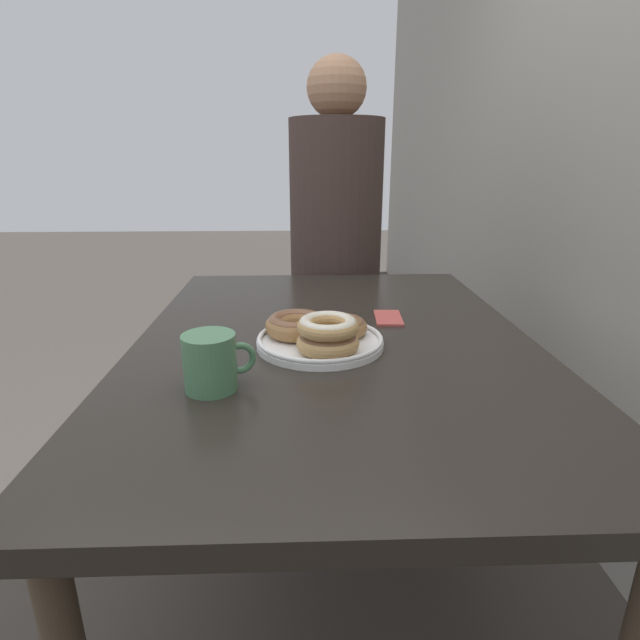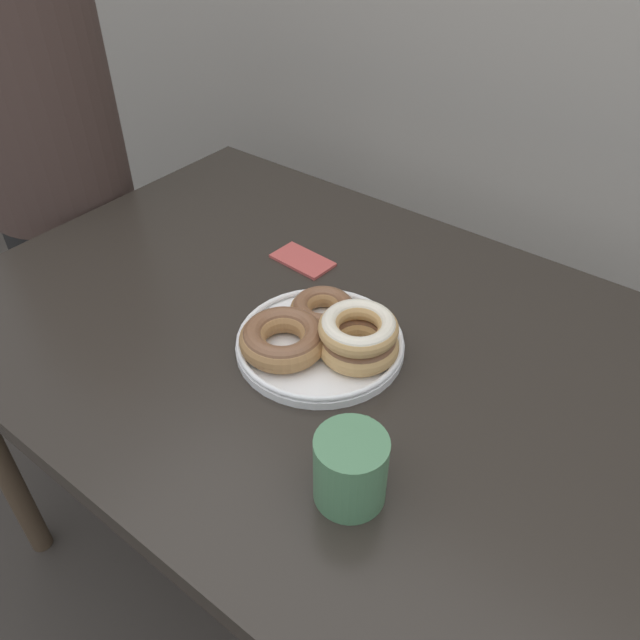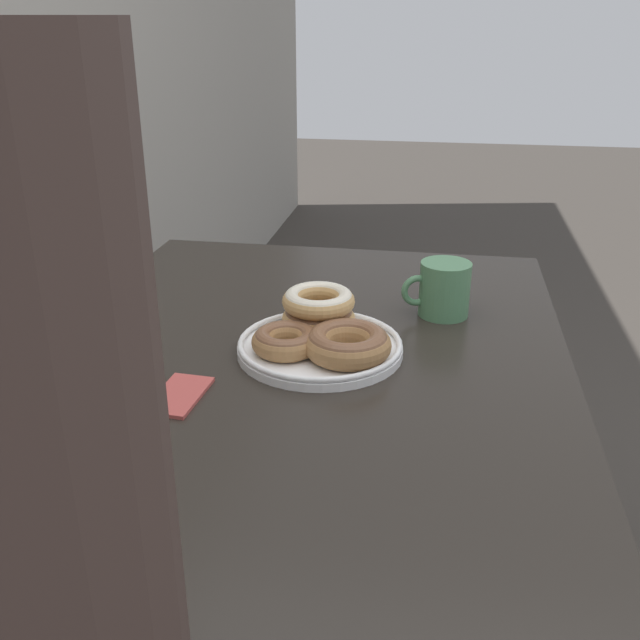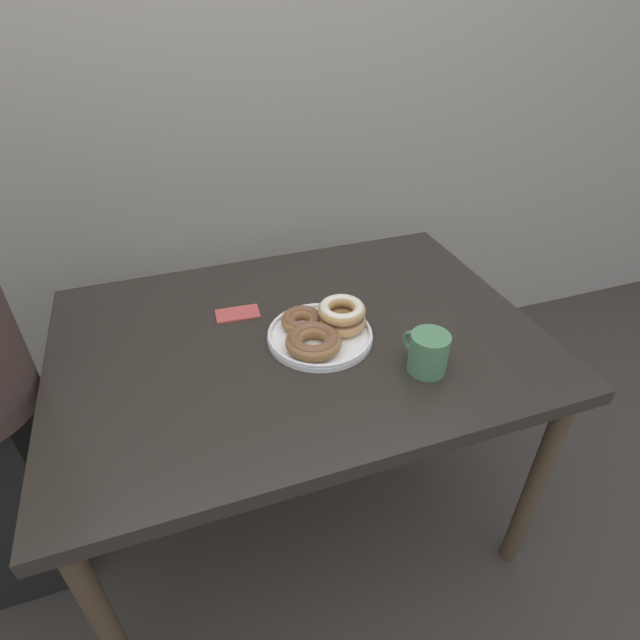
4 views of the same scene
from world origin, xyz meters
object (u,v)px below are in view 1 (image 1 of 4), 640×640
(donut_plate, at_px, (320,333))
(person_figure, at_px, (336,252))
(dining_table, at_px, (335,367))
(coffee_mug, at_px, (211,361))
(napkin, at_px, (388,318))

(donut_plate, bearing_deg, person_figure, 174.01)
(dining_table, bearing_deg, coffee_mug, -42.96)
(coffee_mug, relative_size, napkin, 1.02)
(coffee_mug, xyz_separation_m, napkin, (-0.39, 0.38, -0.05))
(dining_table, height_order, donut_plate, donut_plate)
(dining_table, xyz_separation_m, donut_plate, (0.06, -0.04, 0.11))
(coffee_mug, distance_m, person_figure, 1.12)
(coffee_mug, bearing_deg, person_figure, 164.92)
(dining_table, xyz_separation_m, coffee_mug, (0.25, -0.23, 0.12))
(dining_table, bearing_deg, donut_plate, -32.57)
(donut_plate, relative_size, coffee_mug, 2.31)
(napkin, bearing_deg, coffee_mug, -44.60)
(coffee_mug, distance_m, napkin, 0.54)
(person_figure, height_order, napkin, person_figure)
(coffee_mug, xyz_separation_m, person_figure, (-1.08, 0.29, -0.01))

